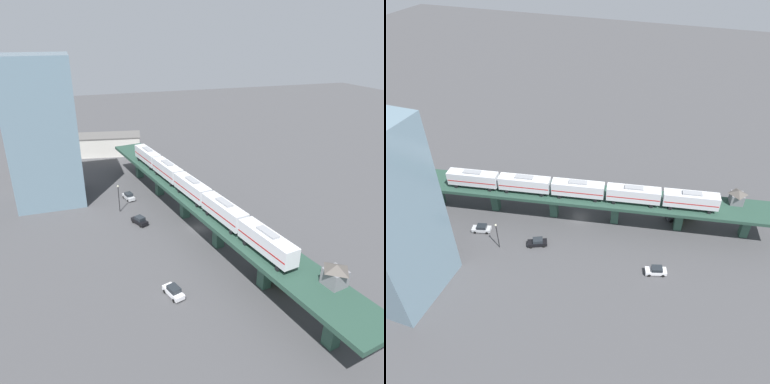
{
  "view_description": "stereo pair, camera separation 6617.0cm",
  "coord_description": "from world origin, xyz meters",
  "views": [
    {
      "loc": [
        -24.74,
        -69.62,
        40.97
      ],
      "look_at": [
        -1.43,
        0.04,
        9.06
      ],
      "focal_mm": 35.0,
      "sensor_mm": 36.0,
      "label": 1
    },
    {
      "loc": [
        -66.0,
        -22.1,
        61.42
      ],
      "look_at": [
        -1.43,
        0.04,
        9.06
      ],
      "focal_mm": 35.0,
      "sensor_mm": 36.0,
      "label": 2
    }
  ],
  "objects": [
    {
      "name": "elevated_viaduct",
      "position": [
        0.03,
        -0.17,
        6.5
      ],
      "size": [
        23.69,
        92.11,
        7.56
      ],
      "color": "#244135",
      "rests_on": "ground"
    },
    {
      "name": "street_car_silver",
      "position": [
        -12.14,
        20.42,
        0.94
      ],
      "size": [
        2.86,
        4.71,
        1.89
      ],
      "color": "#B7BABF",
      "rests_on": "ground"
    },
    {
      "name": "street_car_black",
      "position": [
        -12.03,
        6.11,
        0.94
      ],
      "size": [
        3.46,
        4.75,
        1.89
      ],
      "color": "black",
      "rests_on": "ground"
    },
    {
      "name": "signal_hut",
      "position": [
        8.31,
        -34.61,
        9.36
      ],
      "size": [
        3.71,
        3.71,
        3.4
      ],
      "color": "slate",
      "rests_on": "elevated_viaduct"
    },
    {
      "name": "street_car_white",
      "position": [
        -11.62,
        -20.7,
        0.94
      ],
      "size": [
        3.0,
        4.73,
        1.89
      ],
      "color": "silver",
      "rests_on": "ground"
    },
    {
      "name": "street_lamp",
      "position": [
        -15.4,
        14.04,
        4.11
      ],
      "size": [
        0.44,
        0.44,
        6.94
      ],
      "color": "black",
      "rests_on": "ground"
    },
    {
      "name": "warehouse_building",
      "position": [
        -14.94,
        63.05,
        3.41
      ],
      "size": [
        29.88,
        14.92,
        6.8
      ],
      "color": "beige",
      "rests_on": "ground"
    },
    {
      "name": "delivery_truck",
      "position": [
        8.02,
        -23.26,
        1.76
      ],
      "size": [
        5.88,
        7.23,
        3.2
      ],
      "color": "#333338",
      "rests_on": "ground"
    },
    {
      "name": "office_tower",
      "position": [
        -30.82,
        27.08,
        18.0
      ],
      "size": [
        16.0,
        16.0,
        36.0
      ],
      "color": "slate",
      "rests_on": "ground"
    },
    {
      "name": "subway_train",
      "position": [
        -1.43,
        0.04,
        10.1
      ],
      "size": [
        13.21,
        61.99,
        4.45
      ],
      "color": "silver",
      "rests_on": "elevated_viaduct"
    },
    {
      "name": "ground_plane",
      "position": [
        0.0,
        0.0,
        0.0
      ],
      "size": [
        400.0,
        400.0,
        0.0
      ],
      "primitive_type": "plane",
      "color": "#424244"
    }
  ]
}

